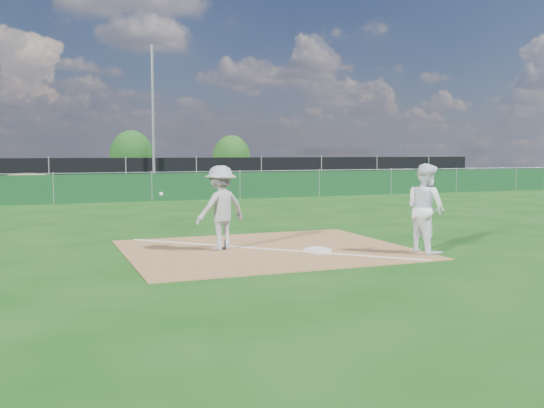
{
  "coord_description": "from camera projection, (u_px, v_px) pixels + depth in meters",
  "views": [
    {
      "loc": [
        -4.63,
        -11.17,
        2.13
      ],
      "look_at": [
        0.12,
        1.0,
        1.0
      ],
      "focal_mm": 40.0,
      "sensor_mm": 36.0,
      "label": 1
    }
  ],
  "objects": [
    {
      "name": "play_at_first",
      "position": [
        221.0,
        208.0,
        13.01
      ],
      "size": [
        2.0,
        0.99,
        1.81
      ],
      "color": "#AFAFB1",
      "rests_on": "infield_dirt"
    },
    {
      "name": "infield_dirt",
      "position": [
        267.0,
        249.0,
        13.16
      ],
      "size": [
        6.0,
        5.0,
        0.02
      ],
      "primitive_type": "cube",
      "color": "#93643A",
      "rests_on": "ground"
    },
    {
      "name": "black_fence",
      "position": [
        126.0,
        174.0,
        33.5
      ],
      "size": [
        46.0,
        0.04,
        1.8
      ],
      "primitive_type": "cube",
      "color": "black",
      "rests_on": "ground"
    },
    {
      "name": "car_left",
      "position": [
        13.0,
        176.0,
        35.96
      ],
      "size": [
        4.29,
        2.77,
        1.36
      ],
      "primitive_type": "imported",
      "rotation": [
        0.0,
        0.0,
        1.89
      ],
      "color": "#ACAFB4",
      "rests_on": "parking_lot"
    },
    {
      "name": "dirt_mound",
      "position": [
        28.0,
        186.0,
        27.54
      ],
      "size": [
        3.38,
        2.6,
        1.17
      ],
      "primitive_type": "ellipsoid",
      "color": "#977449",
      "rests_on": "ground"
    },
    {
      "name": "parking_lot",
      "position": [
        115.0,
        186.0,
        38.22
      ],
      "size": [
        46.0,
        9.0,
        0.01
      ],
      "primitive_type": "cube",
      "color": "black",
      "rests_on": "ground"
    },
    {
      "name": "tree_mid",
      "position": [
        131.0,
        155.0,
        44.89
      ],
      "size": [
        3.15,
        3.15,
        3.73
      ],
      "color": "#382316",
      "rests_on": "ground"
    },
    {
      "name": "ground",
      "position": [
        177.0,
        212.0,
        21.51
      ],
      "size": [
        90.0,
        90.0,
        0.0
      ],
      "primitive_type": "plane",
      "color": "#12430E",
      "rests_on": "ground"
    },
    {
      "name": "first_base",
      "position": [
        318.0,
        250.0,
        12.73
      ],
      "size": [
        0.55,
        0.55,
        0.09
      ],
      "primitive_type": "cube",
      "rotation": [
        0.0,
        0.0,
        0.4
      ],
      "color": "white",
      "rests_on": "infield_dirt"
    },
    {
      "name": "light_pole",
      "position": [
        153.0,
        118.0,
        33.5
      ],
      "size": [
        0.16,
        0.16,
        8.0
      ],
      "primitive_type": "cylinder",
      "color": "slate",
      "rests_on": "ground"
    },
    {
      "name": "car_mid",
      "position": [
        117.0,
        174.0,
        38.12
      ],
      "size": [
        4.55,
        2.91,
        1.42
      ],
      "primitive_type": "imported",
      "rotation": [
        0.0,
        0.0,
        1.93
      ],
      "color": "black",
      "rests_on": "parking_lot"
    },
    {
      "name": "foul_line",
      "position": [
        267.0,
        249.0,
        13.15
      ],
      "size": [
        5.01,
        5.01,
        0.01
      ],
      "primitive_type": "cube",
      "rotation": [
        0.0,
        0.0,
        0.79
      ],
      "color": "white",
      "rests_on": "infield_dirt"
    },
    {
      "name": "car_right",
      "position": [
        180.0,
        175.0,
        39.7
      ],
      "size": [
        4.44,
        2.85,
        1.2
      ],
      "primitive_type": "imported",
      "rotation": [
        0.0,
        0.0,
        1.88
      ],
      "color": "black",
      "rests_on": "parking_lot"
    },
    {
      "name": "runner",
      "position": [
        426.0,
        208.0,
        12.7
      ],
      "size": [
        0.8,
        0.98,
        1.88
      ],
      "primitive_type": "imported",
      "rotation": [
        0.0,
        0.0,
        1.66
      ],
      "color": "white",
      "rests_on": "ground"
    },
    {
      "name": "green_fence",
      "position": [
        152.0,
        187.0,
        26.1
      ],
      "size": [
        44.0,
        0.05,
        1.2
      ],
      "primitive_type": "cube",
      "color": "#103B1B",
      "rests_on": "ground"
    },
    {
      "name": "tree_right",
      "position": [
        231.0,
        157.0,
        46.87
      ],
      "size": [
        2.88,
        2.88,
        3.42
      ],
      "color": "#382316",
      "rests_on": "ground"
    }
  ]
}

